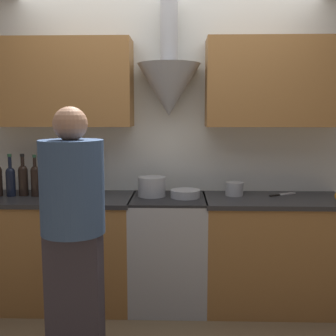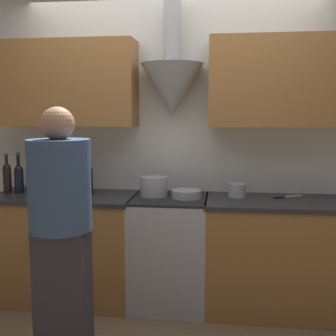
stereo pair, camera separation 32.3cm
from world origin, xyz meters
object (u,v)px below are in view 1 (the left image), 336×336
object	(u,v)px
wine_bottle_6	(73,180)
wine_bottle_7	(84,180)
wine_bottle_4	(45,180)
wine_bottle_5	(60,179)
wine_bottle_3	(35,179)
mixing_bowl	(185,194)
saucepan	(234,189)
wine_bottle_2	(23,178)
person_foreground_left	(73,234)
stock_pot	(152,187)
stove_range	(168,250)
wine_bottle_1	(11,180)

from	to	relation	value
wine_bottle_6	wine_bottle_7	size ratio (longest dim) A/B	0.99
wine_bottle_4	wine_bottle_5	distance (m)	0.11
wine_bottle_3	wine_bottle_6	world-z (taller)	wine_bottle_3
wine_bottle_4	mixing_bowl	distance (m)	1.14
wine_bottle_5	saucepan	distance (m)	1.43
wine_bottle_2	mixing_bowl	distance (m)	1.32
wine_bottle_3	wine_bottle_4	xyz separation A→B (m)	(0.08, 0.00, -0.01)
wine_bottle_3	person_foreground_left	size ratio (longest dim) A/B	0.21
wine_bottle_7	mixing_bowl	world-z (taller)	wine_bottle_7
wine_bottle_5	stock_pot	world-z (taller)	wine_bottle_5
person_foreground_left	wine_bottle_6	bearing A→B (deg)	104.21
stove_range	wine_bottle_6	bearing A→B (deg)	178.30
stock_pot	wine_bottle_1	bearing A→B (deg)	-178.72
saucepan	person_foreground_left	size ratio (longest dim) A/B	0.09
wine_bottle_3	wine_bottle_5	bearing A→B (deg)	5.05
wine_bottle_5	mixing_bowl	world-z (taller)	wine_bottle_5
wine_bottle_2	wine_bottle_5	distance (m)	0.30
wine_bottle_1	wine_bottle_3	world-z (taller)	wine_bottle_1
saucepan	wine_bottle_6	bearing A→B (deg)	-176.97
wine_bottle_1	mixing_bowl	world-z (taller)	wine_bottle_1
wine_bottle_3	stock_pot	xyz separation A→B (m)	(0.94, 0.03, -0.06)
wine_bottle_6	stock_pot	distance (m)	0.64
wine_bottle_2	wine_bottle_7	world-z (taller)	wine_bottle_2
wine_bottle_6	stove_range	bearing A→B (deg)	-1.70
wine_bottle_5	person_foreground_left	size ratio (longest dim) A/B	0.22
wine_bottle_7	person_foreground_left	bearing A→B (deg)	-80.69
wine_bottle_7	person_foreground_left	xyz separation A→B (m)	(0.17, -1.02, -0.15)
mixing_bowl	wine_bottle_3	bearing A→B (deg)	178.93
wine_bottle_5	wine_bottle_3	bearing A→B (deg)	-174.95
stove_range	person_foreground_left	xyz separation A→B (m)	(-0.52, -0.99, 0.42)
stove_range	saucepan	bearing A→B (deg)	9.74
wine_bottle_1	wine_bottle_3	size ratio (longest dim) A/B	1.01
wine_bottle_2	stock_pot	size ratio (longest dim) A/B	1.54
wine_bottle_6	person_foreground_left	distance (m)	1.06
wine_bottle_1	wine_bottle_4	world-z (taller)	wine_bottle_1
wine_bottle_3	person_foreground_left	world-z (taller)	person_foreground_left
wine_bottle_5	wine_bottle_7	world-z (taller)	wine_bottle_5
wine_bottle_3	person_foreground_left	distance (m)	1.17
wine_bottle_1	wine_bottle_6	xyz separation A→B (m)	(0.51, 0.00, -0.01)
stove_range	mixing_bowl	world-z (taller)	mixing_bowl
wine_bottle_6	wine_bottle_7	distance (m)	0.09
wine_bottle_6	stock_pot	xyz separation A→B (m)	(0.64, 0.02, -0.05)
wine_bottle_1	wine_bottle_3	bearing A→B (deg)	0.10
wine_bottle_2	stock_pot	xyz separation A→B (m)	(1.05, 0.01, -0.06)
wine_bottle_6	stock_pot	world-z (taller)	wine_bottle_6
stock_pot	person_foreground_left	xyz separation A→B (m)	(-0.38, -1.04, -0.09)
wine_bottle_2	person_foreground_left	xyz separation A→B (m)	(0.67, -1.03, -0.16)
stove_range	wine_bottle_6	world-z (taller)	wine_bottle_6
wine_bottle_5	saucepan	bearing A→B (deg)	2.26
saucepan	wine_bottle_7	bearing A→B (deg)	-177.18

